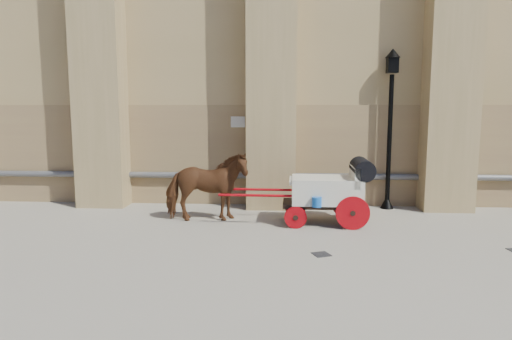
{
  "coord_description": "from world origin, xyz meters",
  "views": [
    {
      "loc": [
        -0.67,
        -9.58,
        2.92
      ],
      "look_at": [
        -1.34,
        1.84,
        1.35
      ],
      "focal_mm": 32.0,
      "sensor_mm": 36.0,
      "label": 1
    }
  ],
  "objects": [
    {
      "name": "drain_grate_near",
      "position": [
        0.12,
        -0.71,
        0.01
      ],
      "size": [
        0.42,
        0.42,
        0.01
      ],
      "primitive_type": "cube",
      "rotation": [
        0.0,
        0.0,
        0.39
      ],
      "color": "black",
      "rests_on": "ground"
    },
    {
      "name": "street_lamp",
      "position": [
        2.39,
        3.68,
        2.44
      ],
      "size": [
        0.43,
        0.43,
        4.56
      ],
      "color": "black",
      "rests_on": "ground"
    },
    {
      "name": "ground",
      "position": [
        0.0,
        0.0,
        0.0
      ],
      "size": [
        90.0,
        90.0,
        0.0
      ],
      "primitive_type": "plane",
      "color": "gray",
      "rests_on": "ground"
    },
    {
      "name": "carriage",
      "position": [
        0.57,
        1.8,
        0.9
      ],
      "size": [
        3.83,
        1.37,
        1.67
      ],
      "rotation": [
        0.0,
        0.0,
        -0.02
      ],
      "color": "black",
      "rests_on": "ground"
    },
    {
      "name": "horse",
      "position": [
        -2.62,
        1.87,
        0.9
      ],
      "size": [
        2.23,
        1.22,
        1.79
      ],
      "primitive_type": "imported",
      "rotation": [
        0.0,
        0.0,
        1.69
      ],
      "color": "brown",
      "rests_on": "ground"
    }
  ]
}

